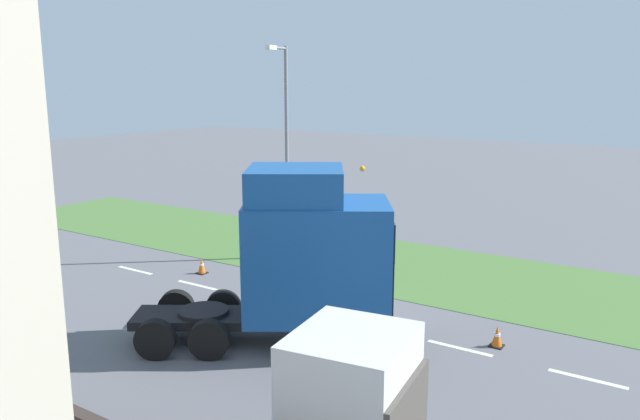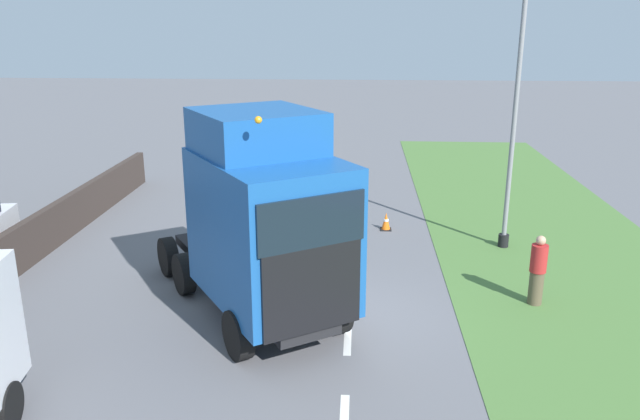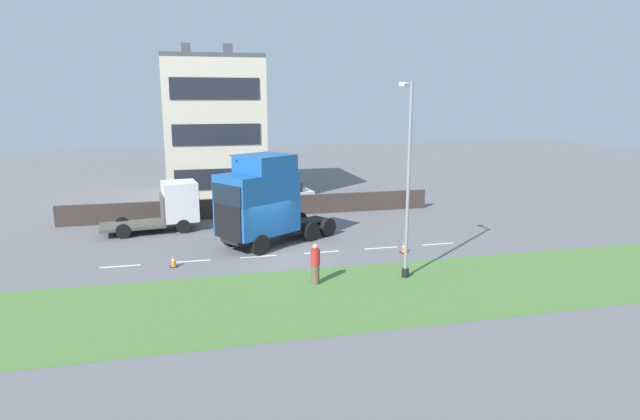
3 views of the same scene
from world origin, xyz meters
name	(u,v)px [view 1 (image 1 of 3)]	position (x,y,z in m)	size (l,w,h in m)	color
ground_plane	(330,317)	(0.00, 0.00, 0.00)	(120.00, 120.00, 0.00)	slate
grass_verge	(414,268)	(-6.00, 0.00, 0.01)	(7.00, 44.00, 0.01)	#4C7538
lane_markings	(311,312)	(0.00, -0.70, 0.00)	(0.16, 17.80, 0.00)	white
lorry_cab	(307,257)	(1.85, 0.44, 2.40)	(5.67, 6.86, 4.93)	black
flatbed_truck	(375,414)	(6.54, 5.03, 1.49)	(2.81, 5.69, 2.85)	silver
lamp_post	(286,162)	(-4.51, -4.92, 3.89)	(1.27, 0.31, 8.30)	black
pedestrian	(374,252)	(-4.48, -0.93, 0.86)	(0.39, 0.39, 1.75)	brown
traffic_cone_lead	(497,336)	(-0.66, 4.89, 0.28)	(0.36, 0.36, 0.58)	black
traffic_cone_trailing	(202,266)	(-1.09, -6.32, 0.28)	(0.36, 0.36, 0.58)	black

